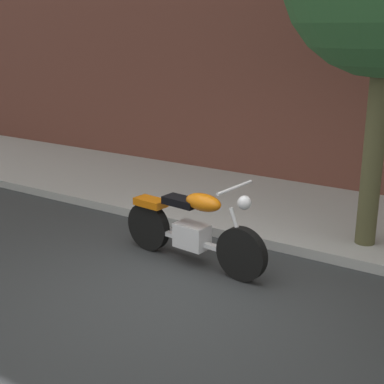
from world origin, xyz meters
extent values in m
plane|color=#303335|center=(0.00, 0.00, 0.00)|extent=(60.00, 60.00, 0.00)
cube|color=#A5A5A5|center=(0.00, 3.17, 0.07)|extent=(20.52, 3.02, 0.14)
cylinder|color=black|center=(0.48, 0.61, 0.34)|extent=(0.69, 0.19, 0.68)
cylinder|color=black|center=(-1.06, 0.77, 0.34)|extent=(0.69, 0.19, 0.68)
cube|color=silver|center=(-0.29, 0.69, 0.39)|extent=(0.47, 0.32, 0.32)
cube|color=silver|center=(-0.29, 0.69, 0.32)|extent=(1.39, 0.22, 0.06)
ellipsoid|color=#D1660C|center=(-0.11, 0.67, 0.88)|extent=(0.54, 0.31, 0.22)
cube|color=black|center=(-0.47, 0.71, 0.82)|extent=(0.50, 0.29, 0.10)
cube|color=#D1660C|center=(-1.01, 0.76, 0.70)|extent=(0.46, 0.28, 0.10)
cylinder|color=silver|center=(0.42, 0.62, 0.62)|extent=(0.27, 0.08, 0.58)
cylinder|color=silver|center=(0.36, 0.63, 1.16)|extent=(0.11, 0.70, 0.04)
sphere|color=silver|center=(0.50, 0.61, 1.00)|extent=(0.17, 0.17, 0.17)
cylinder|color=silver|center=(-0.52, 0.88, 0.29)|extent=(0.81, 0.17, 0.09)
cylinder|color=#47452B|center=(1.50, 2.29, 1.48)|extent=(0.27, 0.27, 2.96)
camera|label=1|loc=(3.27, -4.84, 2.98)|focal=50.95mm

